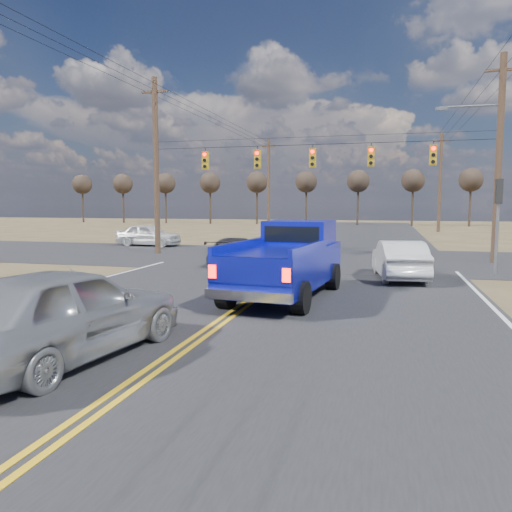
% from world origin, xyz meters
% --- Properties ---
extents(ground, '(160.00, 160.00, 0.00)m').
position_xyz_m(ground, '(0.00, 0.00, 0.00)').
color(ground, brown).
rests_on(ground, ground).
extents(road_main, '(14.00, 120.00, 0.02)m').
position_xyz_m(road_main, '(0.00, 10.00, 0.00)').
color(road_main, '#28282B').
rests_on(road_main, ground).
extents(road_cross, '(120.00, 12.00, 0.02)m').
position_xyz_m(road_cross, '(0.00, 18.00, 0.00)').
color(road_cross, '#28282B').
rests_on(road_cross, ground).
extents(signal_gantry, '(19.60, 4.83, 10.00)m').
position_xyz_m(signal_gantry, '(0.50, 17.79, 5.06)').
color(signal_gantry, '#473323').
rests_on(signal_gantry, ground).
extents(utility_poles, '(19.60, 58.32, 10.00)m').
position_xyz_m(utility_poles, '(0.00, 17.00, 5.23)').
color(utility_poles, '#473323').
rests_on(utility_poles, ground).
extents(treeline, '(87.00, 117.80, 7.40)m').
position_xyz_m(treeline, '(0.00, 26.96, 5.70)').
color(treeline, '#33261C').
rests_on(treeline, ground).
extents(pickup_truck, '(2.99, 6.44, 2.35)m').
position_xyz_m(pickup_truck, '(0.90, 6.61, 1.14)').
color(pickup_truck, black).
rests_on(pickup_truck, ground).
extents(silver_suv, '(2.86, 5.57, 1.81)m').
position_xyz_m(silver_suv, '(-1.88, -0.63, 0.91)').
color(silver_suv, '#929499').
rests_on(silver_suv, ground).
extents(black_suv, '(2.61, 4.64, 1.22)m').
position_xyz_m(black_suv, '(-0.80, 9.16, 0.61)').
color(black_suv, black).
rests_on(black_suv, ground).
extents(white_car_queue, '(2.21, 4.75, 1.51)m').
position_xyz_m(white_car_queue, '(4.38, 11.46, 0.75)').
color(white_car_queue, silver).
rests_on(white_car_queue, ground).
extents(dgrey_car_queue, '(1.95, 4.53, 1.30)m').
position_xyz_m(dgrey_car_queue, '(-3.08, 14.31, 0.65)').
color(dgrey_car_queue, '#303034').
rests_on(dgrey_car_queue, ground).
extents(cross_car_west, '(2.15, 4.60, 1.52)m').
position_xyz_m(cross_car_west, '(-11.95, 22.70, 0.76)').
color(cross_car_west, silver).
rests_on(cross_car_west, ground).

